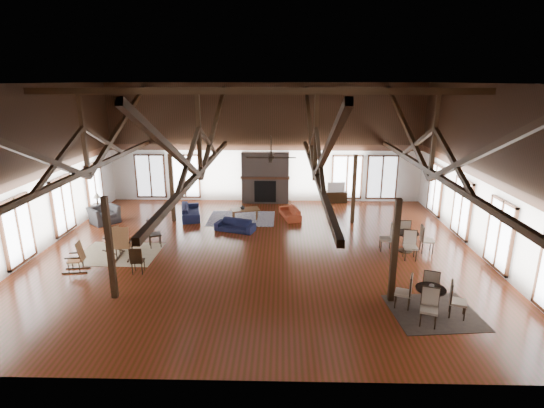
{
  "coord_description": "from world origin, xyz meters",
  "views": [
    {
      "loc": [
        0.85,
        -14.52,
        6.1
      ],
      "look_at": [
        0.48,
        1.0,
        1.55
      ],
      "focal_mm": 28.0,
      "sensor_mm": 36.0,
      "label": 1
    }
  ],
  "objects_px": {
    "sofa_orange": "(290,213)",
    "tv_console": "(336,197)",
    "sofa_navy_left": "(191,211)",
    "armchair": "(104,215)",
    "coffee_table": "(245,210)",
    "cafe_table_near": "(430,295)",
    "sofa_navy_front": "(235,225)",
    "cafe_table_far": "(407,238)"
  },
  "relations": [
    {
      "from": "sofa_navy_left",
      "to": "armchair",
      "type": "relative_size",
      "value": 1.76
    },
    {
      "from": "cafe_table_near",
      "to": "cafe_table_far",
      "type": "distance_m",
      "value": 4.33
    },
    {
      "from": "armchair",
      "to": "tv_console",
      "type": "relative_size",
      "value": 1.03
    },
    {
      "from": "cafe_table_near",
      "to": "cafe_table_far",
      "type": "height_order",
      "value": "cafe_table_far"
    },
    {
      "from": "sofa_navy_front",
      "to": "armchair",
      "type": "height_order",
      "value": "armchair"
    },
    {
      "from": "coffee_table",
      "to": "armchair",
      "type": "height_order",
      "value": "armchair"
    },
    {
      "from": "sofa_navy_left",
      "to": "cafe_table_near",
      "type": "xyz_separation_m",
      "value": [
        8.24,
        -8.12,
        0.19
      ]
    },
    {
      "from": "sofa_orange",
      "to": "armchair",
      "type": "distance_m",
      "value": 8.32
    },
    {
      "from": "cafe_table_far",
      "to": "armchair",
      "type": "bearing_deg",
      "value": 166.63
    },
    {
      "from": "cafe_table_far",
      "to": "tv_console",
      "type": "xyz_separation_m",
      "value": [
        -1.79,
        6.55,
        -0.23
      ]
    },
    {
      "from": "sofa_navy_front",
      "to": "cafe_table_near",
      "type": "distance_m",
      "value": 8.74
    },
    {
      "from": "sofa_navy_front",
      "to": "tv_console",
      "type": "xyz_separation_m",
      "value": [
        4.77,
        4.5,
        0.03
      ]
    },
    {
      "from": "armchair",
      "to": "cafe_table_near",
      "type": "xyz_separation_m",
      "value": [
        11.92,
        -7.26,
        0.12
      ]
    },
    {
      "from": "sofa_orange",
      "to": "cafe_table_far",
      "type": "height_order",
      "value": "cafe_table_far"
    },
    {
      "from": "coffee_table",
      "to": "sofa_navy_front",
      "type": "bearing_deg",
      "value": -116.47
    },
    {
      "from": "sofa_orange",
      "to": "tv_console",
      "type": "bearing_deg",
      "value": 124.33
    },
    {
      "from": "sofa_navy_left",
      "to": "armchair",
      "type": "distance_m",
      "value": 3.78
    },
    {
      "from": "coffee_table",
      "to": "cafe_table_near",
      "type": "xyz_separation_m",
      "value": [
        5.71,
        -7.94,
        0.06
      ]
    },
    {
      "from": "cafe_table_near",
      "to": "tv_console",
      "type": "xyz_separation_m",
      "value": [
        -1.23,
        10.84,
        -0.21
      ]
    },
    {
      "from": "sofa_navy_front",
      "to": "armchair",
      "type": "distance_m",
      "value": 5.99
    },
    {
      "from": "sofa_navy_left",
      "to": "sofa_orange",
      "type": "distance_m",
      "value": 4.59
    },
    {
      "from": "cafe_table_far",
      "to": "sofa_navy_left",
      "type": "bearing_deg",
      "value": 156.47
    },
    {
      "from": "sofa_orange",
      "to": "coffee_table",
      "type": "relative_size",
      "value": 1.2
    },
    {
      "from": "armchair",
      "to": "cafe_table_far",
      "type": "bearing_deg",
      "value": -61.99
    },
    {
      "from": "sofa_navy_front",
      "to": "sofa_navy_left",
      "type": "xyz_separation_m",
      "value": [
        -2.24,
        1.78,
        0.05
      ]
    },
    {
      "from": "coffee_table",
      "to": "cafe_table_near",
      "type": "height_order",
      "value": "cafe_table_near"
    },
    {
      "from": "cafe_table_far",
      "to": "tv_console",
      "type": "relative_size",
      "value": 1.78
    },
    {
      "from": "sofa_navy_front",
      "to": "coffee_table",
      "type": "bearing_deg",
      "value": 98.43
    },
    {
      "from": "sofa_navy_front",
      "to": "cafe_table_near",
      "type": "xyz_separation_m",
      "value": [
        6.0,
        -6.34,
        0.24
      ]
    },
    {
      "from": "sofa_orange",
      "to": "coffee_table",
      "type": "bearing_deg",
      "value": -97.06
    },
    {
      "from": "sofa_navy_front",
      "to": "armchair",
      "type": "xyz_separation_m",
      "value": [
        -5.92,
        0.91,
        0.13
      ]
    },
    {
      "from": "sofa_orange",
      "to": "coffee_table",
      "type": "height_order",
      "value": "sofa_orange"
    },
    {
      "from": "sofa_navy_left",
      "to": "coffee_table",
      "type": "distance_m",
      "value": 2.55
    },
    {
      "from": "sofa_navy_left",
      "to": "tv_console",
      "type": "distance_m",
      "value": 7.52
    },
    {
      "from": "sofa_orange",
      "to": "cafe_table_far",
      "type": "xyz_separation_m",
      "value": [
        4.21,
        -3.88,
        0.26
      ]
    },
    {
      "from": "armchair",
      "to": "cafe_table_near",
      "type": "height_order",
      "value": "cafe_table_near"
    },
    {
      "from": "sofa_navy_left",
      "to": "coffee_table",
      "type": "relative_size",
      "value": 1.45
    },
    {
      "from": "sofa_orange",
      "to": "tv_console",
      "type": "xyz_separation_m",
      "value": [
        2.42,
        2.67,
        0.03
      ]
    },
    {
      "from": "cafe_table_near",
      "to": "cafe_table_far",
      "type": "relative_size",
      "value": 0.96
    },
    {
      "from": "coffee_table",
      "to": "tv_console",
      "type": "height_order",
      "value": "tv_console"
    },
    {
      "from": "sofa_navy_front",
      "to": "coffee_table",
      "type": "height_order",
      "value": "same"
    },
    {
      "from": "armchair",
      "to": "tv_console",
      "type": "bearing_deg",
      "value": -30.1
    }
  ]
}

